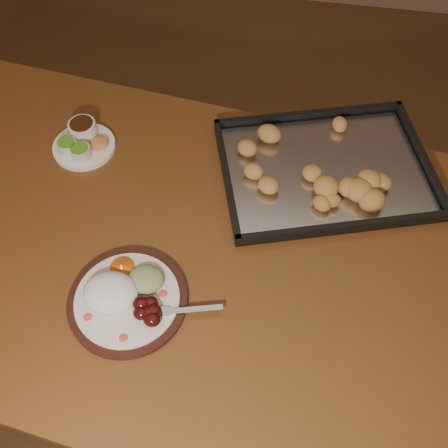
# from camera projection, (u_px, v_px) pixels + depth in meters

# --- Properties ---
(ground) EXTENTS (4.00, 4.00, 0.00)m
(ground) POSITION_uv_depth(u_px,v_px,m) (278.00, 313.00, 1.83)
(ground) COLOR brown
(ground) RESTS_ON ground
(dining_table) EXTENTS (1.60, 1.08, 0.75)m
(dining_table) POSITION_uv_depth(u_px,v_px,m) (190.00, 268.00, 1.19)
(dining_table) COLOR brown
(dining_table) RESTS_ON ground
(dinner_plate) EXTENTS (0.32, 0.25, 0.06)m
(dinner_plate) POSITION_uv_depth(u_px,v_px,m) (126.00, 296.00, 1.02)
(dinner_plate) COLOR black
(dinner_plate) RESTS_ON dining_table
(condiment_saucer) EXTENTS (0.16, 0.16, 0.05)m
(condiment_saucer) POSITION_uv_depth(u_px,v_px,m) (82.00, 142.00, 1.26)
(condiment_saucer) COLOR white
(condiment_saucer) RESTS_ON dining_table
(baking_tray) EXTENTS (0.59, 0.50, 0.05)m
(baking_tray) POSITION_uv_depth(u_px,v_px,m) (326.00, 167.00, 1.21)
(baking_tray) COLOR black
(baking_tray) RESTS_ON dining_table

